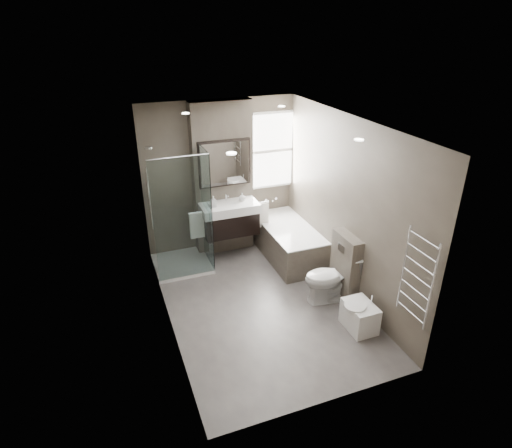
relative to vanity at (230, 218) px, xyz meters
name	(u,v)px	position (x,y,z in m)	size (l,w,h in m)	color
room	(261,222)	(0.00, -1.43, 0.56)	(2.70, 3.90, 2.70)	#5A5552
vanity_pier	(223,180)	(0.00, 0.35, 0.56)	(1.00, 0.25, 2.60)	#544C42
vanity	(230,218)	(0.00, 0.00, 0.00)	(0.95, 0.47, 0.66)	black
mirror_cabinet	(225,163)	(0.00, 0.19, 0.89)	(0.86, 0.08, 0.76)	black
towel_left	(197,225)	(-0.56, -0.02, -0.02)	(0.24, 0.06, 0.44)	silver
towel_right	(262,215)	(0.56, -0.02, -0.02)	(0.24, 0.06, 0.44)	silver
shower_enclosure	(187,241)	(-0.75, -0.08, -0.25)	(0.90, 0.90, 2.00)	white
bathtub	(288,240)	(0.92, -0.33, -0.43)	(0.75, 1.60, 0.57)	#544C42
window	(270,151)	(0.90, 0.45, 0.93)	(0.98, 0.06, 1.33)	white
toilet	(331,278)	(0.97, -1.70, -0.36)	(0.43, 0.75, 0.76)	white
cistern_box	(345,266)	(1.21, -1.68, -0.24)	(0.19, 0.55, 1.00)	#544C42
bidet	(359,316)	(1.01, -2.40, -0.54)	(0.41, 0.47, 0.49)	white
towel_radiator	(417,278)	(1.25, -3.03, 0.38)	(0.03, 0.49, 1.10)	silver
soap_bottle_a	(213,202)	(-0.27, -0.03, 0.35)	(0.08, 0.08, 0.18)	white
soap_bottle_b	(242,197)	(0.24, 0.05, 0.33)	(0.11, 0.11, 0.14)	white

